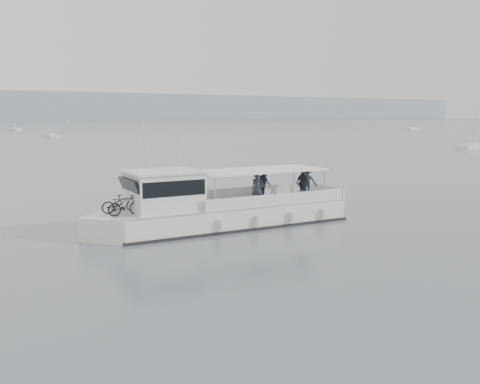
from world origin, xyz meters
TOP-DOWN VIEW (x-y plane):
  - ground at (0.00, 0.00)m, footprint 1400.00×1400.00m
  - tour_boat at (-6.39, 0.68)m, footprint 13.10×3.94m

SIDE VIEW (x-z plane):
  - ground at x=0.00m, z-range 0.00..0.00m
  - tour_boat at x=-6.39m, z-range -1.83..3.63m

